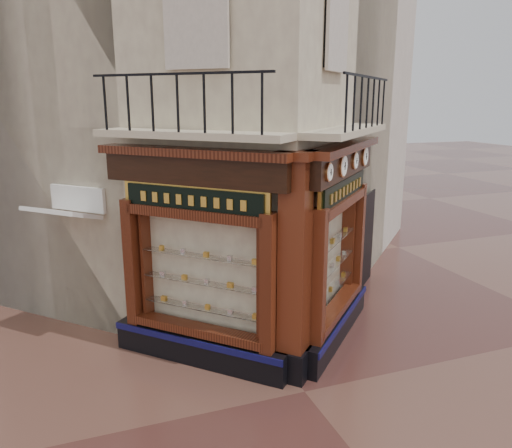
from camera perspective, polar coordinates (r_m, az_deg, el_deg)
name	(u,v)px	position (r m, az deg, el deg)	size (l,w,h in m)	color
ground	(305,392)	(8.87, 5.58, -18.53)	(80.00, 80.00, 0.00)	#482621
main_building	(204,49)	(13.33, -5.91, 19.32)	(8.00, 8.00, 12.00)	beige
neighbour_left	(98,72)	(15.37, -17.63, 16.19)	(8.00, 8.00, 11.00)	beige
neighbour_right	(262,75)	(16.40, 0.65, 16.65)	(8.00, 8.00, 11.00)	beige
shopfront_left	(197,261)	(8.93, -6.71, -4.24)	(2.86, 2.86, 3.98)	black
shopfront_right	(337,246)	(9.92, 9.29, -2.45)	(2.86, 2.86, 3.98)	black
corner_pilaster	(295,273)	(8.41, 4.43, -5.56)	(0.85, 0.85, 3.98)	black
balcony	(274,132)	(8.85, 2.03, 10.49)	(5.94, 2.97, 1.03)	beige
clock_a	(329,172)	(8.21, 8.34, 5.88)	(0.26, 0.26, 0.32)	#CC7F44
clock_b	(343,166)	(9.03, 9.93, 6.56)	(0.33, 0.33, 0.41)	#CC7F44
clock_c	(355,161)	(9.86, 11.25, 7.12)	(0.28, 0.28, 0.34)	#CC7F44
clock_d	(365,156)	(10.65, 12.33, 7.57)	(0.33, 0.33, 0.41)	#CC7F44
awning	(74,337)	(11.19, -20.11, -12.07)	(1.36, 0.81, 0.08)	silver
signboard_left	(193,200)	(8.58, -7.20, 2.75)	(2.08, 2.08, 0.56)	gold
signboard_right	(344,190)	(9.65, 10.00, 3.90)	(2.12, 2.12, 0.57)	gold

